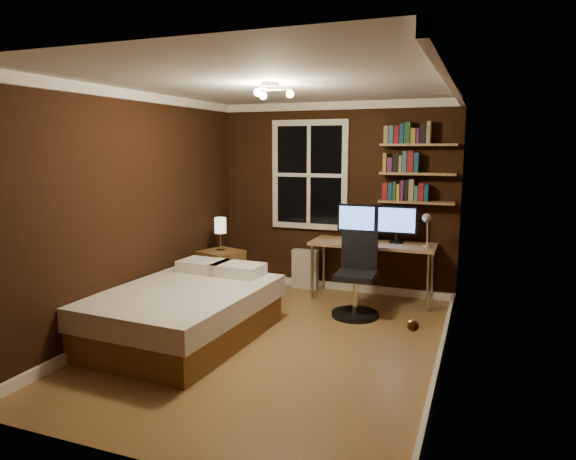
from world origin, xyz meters
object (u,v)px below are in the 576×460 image
(radiator, at_px, (305,269))
(monitor_right, at_px, (397,225))
(monitor_left, at_px, (357,222))
(nightstand, at_px, (221,273))
(bedside_lamp, at_px, (220,234))
(desk, at_px, (373,247))
(desk_lamp, at_px, (427,230))
(bed, at_px, (186,312))
(office_chair, at_px, (356,284))

(radiator, xyz_separation_m, monitor_right, (1.24, -0.13, 0.70))
(monitor_left, bearing_deg, monitor_right, 0.00)
(nightstand, distance_m, monitor_left, 1.88)
(bedside_lamp, relative_size, monitor_right, 0.86)
(desk, relative_size, desk_lamp, 3.53)
(monitor_right, xyz_separation_m, desk_lamp, (0.39, -0.19, -0.01))
(bedside_lamp, relative_size, desk, 0.28)
(monitor_right, bearing_deg, monitor_left, 180.00)
(nightstand, xyz_separation_m, radiator, (0.92, 0.71, -0.03))
(bed, height_order, monitor_right, monitor_right)
(radiator, bearing_deg, bed, -102.92)
(desk, distance_m, monitor_right, 0.41)
(desk, relative_size, office_chair, 1.59)
(nightstand, relative_size, monitor_left, 1.16)
(monitor_left, relative_size, monitor_right, 1.00)
(monitor_right, bearing_deg, bed, -129.98)
(bedside_lamp, height_order, desk_lamp, desk_lamp)
(bedside_lamp, bearing_deg, radiator, 37.56)
(nightstand, height_order, bedside_lamp, bedside_lamp)
(monitor_left, bearing_deg, bedside_lamp, -160.84)
(bed, xyz_separation_m, desk, (1.48, 2.01, 0.40))
(office_chair, bearing_deg, nightstand, 171.78)
(monitor_right, height_order, desk_lamp, monitor_right)
(monitor_left, xyz_separation_m, office_chair, (0.19, -0.76, -0.60))
(radiator, distance_m, desk_lamp, 1.80)
(radiator, height_order, monitor_left, monitor_left)
(nightstand, distance_m, desk_lamp, 2.66)
(bed, relative_size, monitor_right, 3.91)
(bed, relative_size, desk_lamp, 4.50)
(nightstand, height_order, desk, desk)
(nightstand, height_order, radiator, nightstand)
(radiator, height_order, desk, desk)
(bed, distance_m, bedside_lamp, 1.66)
(bed, xyz_separation_m, nightstand, (-0.41, 1.52, 0.02))
(desk, bearing_deg, bed, -126.27)
(desk, bearing_deg, bedside_lamp, -165.20)
(monitor_right, xyz_separation_m, office_chair, (-0.31, -0.76, -0.60))
(monitor_right, bearing_deg, desk, -164.31)
(bed, xyz_separation_m, office_chair, (1.44, 1.33, 0.09))
(monitor_left, height_order, desk_lamp, monitor_left)
(bedside_lamp, bearing_deg, nightstand, 0.00)
(bed, distance_m, nightstand, 1.57)
(desk_lamp, bearing_deg, monitor_left, 168.10)
(nightstand, distance_m, bedside_lamp, 0.51)
(office_chair, bearing_deg, desk_lamp, 36.78)
(desk, height_order, monitor_right, monitor_right)
(desk, bearing_deg, desk_lamp, -9.45)
(nightstand, xyz_separation_m, monitor_left, (1.66, 0.58, 0.68))
(bed, relative_size, bedside_lamp, 4.55)
(bedside_lamp, height_order, office_chair, bedside_lamp)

